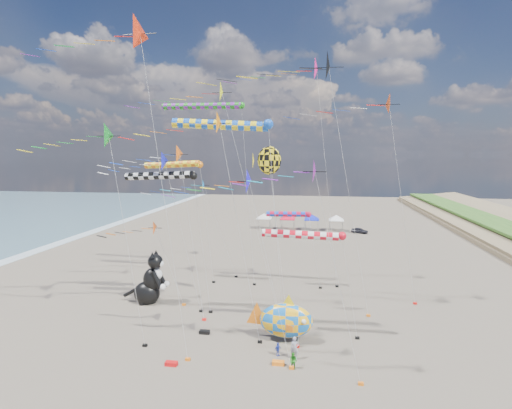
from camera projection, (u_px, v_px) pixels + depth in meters
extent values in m
plane|color=brown|center=(232.00, 406.00, 24.85)|extent=(260.00, 260.00, 0.00)
cone|color=#1C14E2|center=(259.00, 181.00, 27.83)|extent=(1.84, 1.97, 2.04)
cylinder|color=#B2B2B2|center=(275.00, 277.00, 28.49)|extent=(2.48, 0.02, 13.73)
cube|color=black|center=(292.00, 368.00, 29.14)|extent=(0.36, 0.24, 0.20)
cone|color=black|center=(337.00, 64.00, 36.25)|extent=(2.92, 3.13, 3.23)
cylinder|color=#B2B2B2|center=(353.00, 194.00, 37.45)|extent=(3.61, 0.02, 23.78)
cube|color=black|center=(368.00, 315.00, 38.64)|extent=(0.36, 0.24, 0.20)
cone|color=red|center=(138.00, 28.00, 27.83)|extent=(2.62, 2.80, 2.89)
cylinder|color=#B2B2B2|center=(164.00, 201.00, 29.10)|extent=(3.09, 0.02, 24.39)
cube|color=black|center=(188.00, 359.00, 30.36)|extent=(0.36, 0.24, 0.20)
cone|color=#E71A7C|center=(317.00, 68.00, 44.57)|extent=(2.70, 2.89, 2.98)
cylinder|color=#B2B2B2|center=(327.00, 181.00, 45.92)|extent=(2.80, 0.02, 25.22)
cube|color=black|center=(337.00, 286.00, 47.25)|extent=(0.36, 0.24, 0.20)
cone|color=orange|center=(226.00, 122.00, 31.38)|extent=(1.83, 1.96, 2.02)
cylinder|color=#B2B2B2|center=(243.00, 236.00, 32.29)|extent=(2.78, 0.02, 18.10)
cube|color=black|center=(260.00, 342.00, 33.19)|extent=(0.36, 0.24, 0.20)
cone|color=yellow|center=(237.00, 93.00, 37.89)|extent=(1.98, 2.12, 2.18)
cylinder|color=#B2B2B2|center=(258.00, 205.00, 38.91)|extent=(4.00, 0.02, 21.43)
cube|color=black|center=(278.00, 310.00, 39.92)|extent=(0.36, 0.24, 0.20)
cone|color=#801A87|center=(343.00, 171.00, 25.57)|extent=(1.62, 1.74, 1.79)
cylinder|color=#B2B2B2|center=(352.00, 281.00, 26.35)|extent=(1.59, 0.02, 14.53)
cube|color=black|center=(361.00, 384.00, 27.11)|extent=(0.36, 0.24, 0.20)
cone|color=#F35917|center=(166.00, 230.00, 40.76)|extent=(1.58, 1.69, 1.74)
cylinder|color=#B2B2B2|center=(175.00, 268.00, 41.12)|extent=(1.78, 0.02, 7.93)
cube|color=black|center=(184.00, 305.00, 41.46)|extent=(0.36, 0.24, 0.20)
cone|color=#C83B08|center=(407.00, 104.00, 39.54)|extent=(2.16, 2.31, 2.38)
cylinder|color=#B2B2B2|center=(411.00, 207.00, 40.67)|extent=(1.76, 0.02, 20.53)
cube|color=black|center=(415.00, 303.00, 41.80)|extent=(0.36, 0.24, 0.20)
cone|color=#107DD6|center=(209.00, 185.00, 50.12)|extent=(1.57, 1.69, 1.74)
cylinder|color=#B2B2B2|center=(223.00, 231.00, 50.60)|extent=(3.42, 0.02, 11.82)
cube|color=black|center=(236.00, 276.00, 51.06)|extent=(0.36, 0.24, 0.20)
cone|color=#128A26|center=(119.00, 135.00, 30.71)|extent=(2.06, 2.20, 2.27)
cylinder|color=#B2B2B2|center=(132.00, 244.00, 31.65)|extent=(1.55, 0.02, 17.10)
cube|color=black|center=(145.00, 345.00, 32.58)|extent=(0.36, 0.24, 0.20)
cone|color=#181EC9|center=(173.00, 161.00, 38.30)|extent=(1.93, 2.06, 2.12)
cylinder|color=#B2B2B2|center=(187.00, 238.00, 39.03)|extent=(2.54, 0.02, 14.99)
cube|color=black|center=(201.00, 311.00, 39.76)|extent=(0.36, 0.24, 0.20)
cone|color=orange|center=(177.00, 154.00, 36.12)|extent=(1.78, 1.90, 1.96)
cylinder|color=#B2B2B2|center=(191.00, 239.00, 36.92)|extent=(2.29, 0.02, 15.66)
cube|color=black|center=(204.00, 319.00, 37.71)|extent=(0.36, 0.24, 0.20)
cylinder|color=red|center=(287.00, 214.00, 46.26)|extent=(4.88, 0.62, 0.62)
sphere|color=red|center=(309.00, 215.00, 45.89)|extent=(0.65, 0.65, 0.65)
cylinder|color=#B2B2B2|center=(315.00, 252.00, 46.32)|extent=(1.52, 0.02, 8.75)
cube|color=black|center=(320.00, 288.00, 46.73)|extent=(0.36, 0.24, 0.20)
cylinder|color=red|center=(302.00, 235.00, 33.55)|extent=(6.67, 0.68, 0.68)
sphere|color=red|center=(342.00, 236.00, 33.05)|extent=(0.72, 0.72, 0.72)
cylinder|color=#B2B2B2|center=(350.00, 288.00, 33.48)|extent=(1.52, 0.02, 8.88)
cube|color=black|center=(357.00, 338.00, 33.91)|extent=(0.36, 0.24, 0.20)
cylinder|color=orange|center=(172.00, 165.00, 47.82)|extent=(6.92, 0.77, 0.77)
sphere|color=orange|center=(200.00, 165.00, 47.29)|extent=(0.81, 0.81, 0.81)
cylinder|color=#B2B2B2|center=(207.00, 225.00, 48.07)|extent=(1.52, 0.02, 14.41)
cube|color=black|center=(214.00, 282.00, 48.84)|extent=(0.36, 0.24, 0.20)
cylinder|color=blue|center=(220.00, 125.00, 33.25)|extent=(8.07, 0.81, 0.81)
sphere|color=blue|center=(268.00, 124.00, 32.64)|extent=(0.85, 0.85, 0.85)
cylinder|color=#B2B2B2|center=(277.00, 233.00, 33.64)|extent=(1.52, 0.02, 18.05)
cube|color=black|center=(285.00, 334.00, 34.63)|extent=(0.36, 0.24, 0.20)
cylinder|color=#198618|center=(201.00, 106.00, 46.29)|extent=(9.52, 0.76, 0.76)
sphere|color=#198618|center=(241.00, 105.00, 45.57)|extent=(0.80, 0.80, 0.80)
cylinder|color=#B2B2B2|center=(248.00, 198.00, 46.77)|extent=(1.52, 0.02, 21.18)
cube|color=black|center=(254.00, 284.00, 47.95)|extent=(0.36, 0.24, 0.20)
cylinder|color=black|center=(160.00, 176.00, 38.63)|extent=(6.80, 0.73, 0.73)
sphere|color=black|center=(193.00, 176.00, 38.12)|extent=(0.76, 0.76, 0.76)
cylinder|color=#B2B2B2|center=(202.00, 246.00, 38.84)|extent=(1.52, 0.02, 13.57)
cube|color=black|center=(211.00, 312.00, 39.56)|extent=(0.36, 0.24, 0.20)
ellipsoid|color=yellow|center=(269.00, 160.00, 37.19)|extent=(2.20, 0.40, 2.64)
cone|color=yellow|center=(253.00, 160.00, 37.41)|extent=(0.12, 1.80, 1.80)
cylinder|color=#B2B2B2|center=(278.00, 242.00, 36.98)|extent=(2.03, 2.03, 15.05)
cube|color=black|center=(288.00, 324.00, 36.77)|extent=(0.36, 0.24, 0.20)
ellipsoid|color=blue|center=(286.00, 321.00, 33.34)|extent=(4.68, 2.46, 2.97)
cone|color=orange|center=(256.00, 319.00, 33.73)|extent=(2.17, 0.46, 2.18)
cone|color=yellow|center=(289.00, 304.00, 33.12)|extent=(1.58, 0.35, 1.58)
cylinder|color=#B2B2B2|center=(299.00, 337.00, 32.82)|extent=(0.23, 1.04, 1.33)
cube|color=red|center=(297.00, 346.00, 32.42)|extent=(0.36, 0.24, 0.20)
imported|color=gray|center=(295.00, 348.00, 30.48)|extent=(0.69, 0.50, 1.77)
imported|color=#25871F|center=(293.00, 361.00, 29.10)|extent=(0.74, 0.67, 1.23)
imported|color=#253EBE|center=(278.00, 349.00, 31.03)|extent=(0.61, 0.63, 1.06)
cube|color=orange|center=(278.00, 363.00, 29.72)|extent=(0.90, 0.44, 0.30)
cube|color=red|center=(171.00, 364.00, 29.63)|extent=(0.90, 0.44, 0.30)
cube|color=black|center=(205.00, 332.00, 34.90)|extent=(0.90, 0.44, 0.30)
cube|color=silver|center=(264.00, 218.00, 84.33)|extent=(3.00, 3.00, 0.15)
pyramid|color=silver|center=(264.00, 213.00, 84.20)|extent=(4.20, 4.20, 1.00)
cylinder|color=#999999|center=(257.00, 224.00, 83.39)|extent=(0.08, 0.08, 2.20)
cylinder|color=#999999|center=(269.00, 225.00, 83.00)|extent=(0.08, 0.08, 2.20)
cylinder|color=#999999|center=(259.00, 222.00, 85.94)|extent=(0.08, 0.08, 2.20)
cylinder|color=#999999|center=(271.00, 223.00, 85.55)|extent=(0.08, 0.08, 2.20)
cube|color=red|center=(288.00, 219.00, 83.57)|extent=(3.00, 3.00, 0.15)
pyramid|color=red|center=(288.00, 214.00, 83.44)|extent=(4.20, 4.20, 1.00)
cylinder|color=#999999|center=(281.00, 225.00, 82.64)|extent=(0.08, 0.08, 2.20)
cylinder|color=#999999|center=(293.00, 225.00, 82.24)|extent=(0.08, 0.08, 2.20)
cylinder|color=#999999|center=(282.00, 223.00, 85.19)|extent=(0.08, 0.08, 2.20)
cylinder|color=#999999|center=(294.00, 223.00, 84.79)|extent=(0.08, 0.08, 2.20)
cube|color=#1522D2|center=(312.00, 219.00, 82.82)|extent=(3.00, 3.00, 0.15)
pyramid|color=#1522D2|center=(312.00, 214.00, 82.69)|extent=(4.20, 4.20, 1.00)
cylinder|color=#999999|center=(305.00, 226.00, 81.88)|extent=(0.08, 0.08, 2.20)
cylinder|color=#999999|center=(318.00, 226.00, 81.49)|extent=(0.08, 0.08, 2.20)
cylinder|color=#999999|center=(306.00, 224.00, 84.43)|extent=(0.08, 0.08, 2.20)
cylinder|color=#999999|center=(318.00, 224.00, 84.04)|extent=(0.08, 0.08, 2.20)
cube|color=white|center=(336.00, 220.00, 82.06)|extent=(3.00, 3.00, 0.15)
pyramid|color=white|center=(336.00, 215.00, 81.93)|extent=(4.20, 4.20, 1.00)
cylinder|color=#999999|center=(330.00, 226.00, 81.12)|extent=(0.08, 0.08, 2.20)
cylinder|color=#999999|center=(343.00, 227.00, 80.73)|extent=(0.08, 0.08, 2.20)
cylinder|color=#999999|center=(329.00, 224.00, 83.67)|extent=(0.08, 0.08, 2.20)
cylinder|color=#999999|center=(342.00, 225.00, 83.28)|extent=(0.08, 0.08, 2.20)
imported|color=#26262D|center=(360.00, 230.00, 79.62)|extent=(3.54, 2.48, 1.12)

